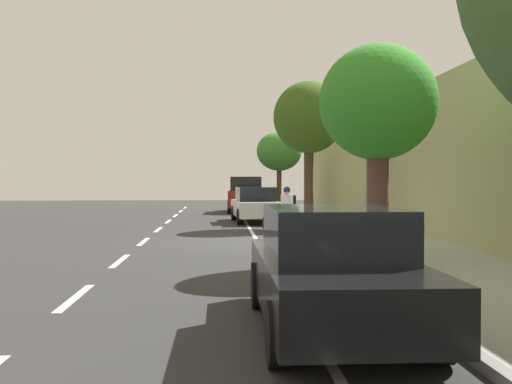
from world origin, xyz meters
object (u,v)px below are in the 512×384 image
at_px(parked_sedan_black_nearest, 333,270).
at_px(street_tree_far_end, 309,118).
at_px(parked_suv_red_mid, 246,194).
at_px(bicycle_at_curb, 280,221).
at_px(street_tree_mid_block, 378,105).
at_px(parked_sedan_white_second, 255,205).
at_px(cyclist_with_backpack, 288,205).
at_px(street_tree_corner, 279,152).

relative_size(parked_sedan_black_nearest, street_tree_far_end, 0.80).
height_order(parked_suv_red_mid, street_tree_far_end, street_tree_far_end).
bearing_deg(street_tree_far_end, parked_suv_red_mid, 100.67).
relative_size(bicycle_at_curb, street_tree_far_end, 0.25).
relative_size(street_tree_mid_block, street_tree_far_end, 0.85).
relative_size(bicycle_at_curb, street_tree_mid_block, 0.30).
bearing_deg(parked_sedan_white_second, parked_suv_red_mid, 90.53).
bearing_deg(cyclist_with_backpack, street_tree_far_end, 65.22).
xyz_separation_m(parked_sedan_black_nearest, parked_suv_red_mid, (0.07, 26.31, 0.27)).
height_order(street_tree_mid_block, street_tree_corner, street_tree_mid_block).
height_order(bicycle_at_curb, cyclist_with_backpack, cyclist_with_backpack).
relative_size(parked_sedan_black_nearest, parked_sedan_white_second, 0.98).
height_order(parked_sedan_white_second, parked_suv_red_mid, parked_suv_red_mid).
distance_m(parked_sedan_black_nearest, street_tree_far_end, 16.27).
relative_size(street_tree_far_end, street_tree_corner, 1.23).
bearing_deg(parked_suv_red_mid, street_tree_corner, 29.50).
bearing_deg(parked_sedan_black_nearest, bicycle_at_curb, 86.95).
bearing_deg(parked_sedan_white_second, street_tree_far_end, -54.41).
height_order(bicycle_at_curb, street_tree_mid_block, street_tree_mid_block).
distance_m(parked_sedan_white_second, street_tree_far_end, 4.77).
height_order(parked_sedan_black_nearest, street_tree_mid_block, street_tree_mid_block).
bearing_deg(bicycle_at_curb, parked_suv_red_mid, 93.07).
distance_m(parked_sedan_black_nearest, cyclist_with_backpack, 13.43).
distance_m(parked_suv_red_mid, street_tree_mid_block, 20.93).
relative_size(parked_suv_red_mid, bicycle_at_curb, 3.45).
bearing_deg(street_tree_mid_block, parked_suv_red_mid, 95.48).
relative_size(bicycle_at_curb, street_tree_corner, 0.31).
bearing_deg(parked_suv_red_mid, bicycle_at_curb, -86.93).
relative_size(parked_sedan_white_second, street_tree_corner, 1.00).
xyz_separation_m(parked_sedan_black_nearest, street_tree_mid_block, (2.05, 5.62, 2.71)).
relative_size(parked_sedan_black_nearest, street_tree_corner, 0.98).
xyz_separation_m(bicycle_at_curb, street_tree_mid_block, (1.32, -8.22, 3.10)).
distance_m(parked_sedan_white_second, parked_suv_red_mid, 7.87).
height_order(cyclist_with_backpack, street_tree_corner, street_tree_corner).
bearing_deg(cyclist_with_backpack, parked_sedan_black_nearest, -94.09).
height_order(parked_sedan_black_nearest, parked_sedan_white_second, same).
relative_size(parked_suv_red_mid, street_tree_mid_block, 1.02).
bearing_deg(cyclist_with_backpack, parked_suv_red_mid, 93.96).
relative_size(street_tree_mid_block, street_tree_corner, 1.04).
bearing_deg(parked_sedan_white_second, bicycle_at_curb, -82.62).
xyz_separation_m(street_tree_mid_block, street_tree_far_end, (0.00, 10.15, 0.74)).
bearing_deg(street_tree_corner, parked_suv_red_mid, -150.50).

